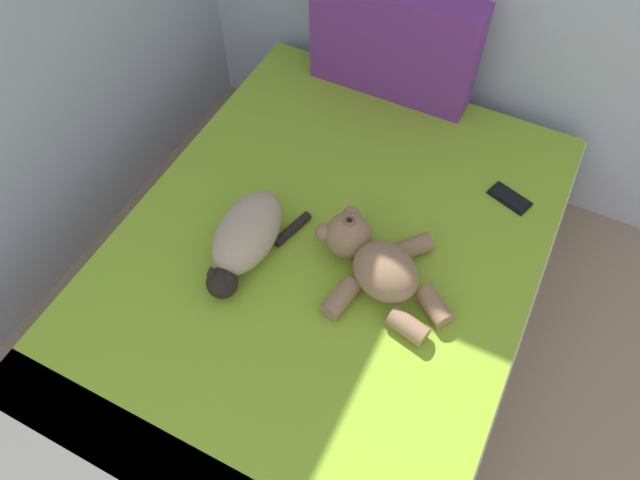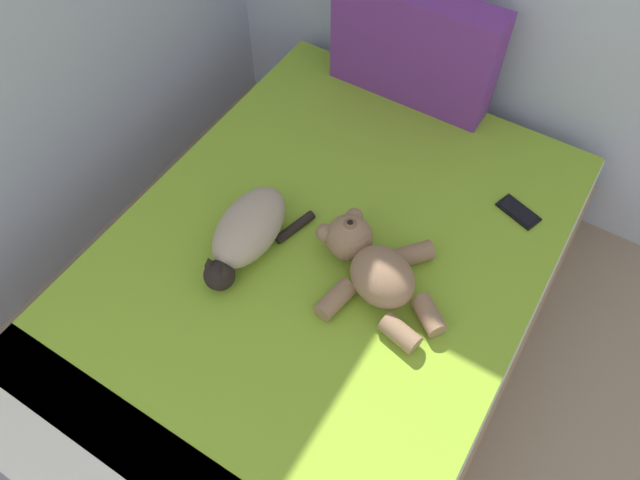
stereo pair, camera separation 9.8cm
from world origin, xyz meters
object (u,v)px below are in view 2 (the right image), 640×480
(bed, at_px, (315,298))
(cell_phone, at_px, (518,212))
(patterned_cushion, at_px, (414,47))
(teddy_bear, at_px, (372,266))
(cat, at_px, (247,232))

(bed, bearing_deg, cell_phone, 48.17)
(patterned_cushion, bearing_deg, teddy_bear, -70.40)
(cell_phone, bearing_deg, patterned_cushion, 150.09)
(cell_phone, bearing_deg, teddy_bear, -121.35)
(teddy_bear, bearing_deg, patterned_cushion, 109.60)
(patterned_cushion, height_order, teddy_bear, patterned_cushion)
(patterned_cushion, distance_m, cell_phone, 0.74)
(patterned_cushion, distance_m, cat, 0.97)
(teddy_bear, relative_size, cell_phone, 3.10)
(bed, bearing_deg, teddy_bear, 13.67)
(bed, bearing_deg, cat, -166.62)
(bed, height_order, cat, cat)
(patterned_cushion, bearing_deg, bed, -82.37)
(bed, relative_size, cell_phone, 12.20)
(teddy_bear, height_order, cell_phone, teddy_bear)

